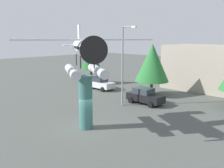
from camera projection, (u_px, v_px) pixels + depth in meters
name	position (u px, v px, depth m)	size (l,w,h in m)	color
ground_plane	(86.00, 128.00, 20.14)	(140.00, 140.00, 0.00)	#4C514C
display_pedestal	(86.00, 102.00, 19.73)	(1.10, 1.10, 4.32)	#386B66
floatplane_monument	(85.00, 54.00, 18.89)	(7.06, 9.56, 4.00)	silver
car_near_silver	(100.00, 83.00, 34.90)	(4.20, 2.02, 1.76)	silver
car_mid_black	(145.00, 96.00, 27.33)	(4.20, 2.02, 1.76)	black
streetlight_primary	(124.00, 61.00, 25.81)	(1.84, 0.28, 8.41)	gray
storefront_building	(214.00, 68.00, 34.21)	(12.46, 7.56, 6.16)	#9E9384
tree_west	(91.00, 58.00, 38.59)	(3.11, 3.11, 5.82)	brown
tree_east	(152.00, 63.00, 30.70)	(4.21, 4.21, 6.50)	brown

